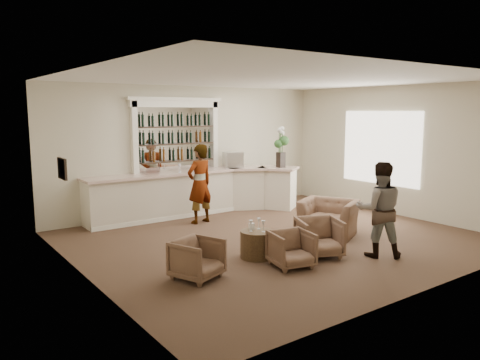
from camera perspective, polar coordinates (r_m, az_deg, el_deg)
name	(u,v)px	position (r m, az deg, el deg)	size (l,w,h in m)	color
ground	(277,239)	(9.94, 4.51, -7.13)	(8.00, 8.00, 0.00)	brown
room_shell	(263,126)	(10.23, 2.77, 6.62)	(8.04, 7.02, 3.32)	beige
bar_counter	(197,193)	(12.11, -5.26, -1.53)	(5.72, 1.80, 1.14)	white
back_bar_alcove	(177,136)	(12.14, -7.73, 5.39)	(2.64, 0.25, 3.00)	white
cocktail_table	(257,244)	(8.62, 2.09, -7.82)	(0.62, 0.62, 0.50)	brown
sommelier	(200,184)	(11.13, -4.94, -0.47)	(0.69, 0.45, 1.89)	gray
guest	(379,210)	(8.92, 16.64, -3.47)	(0.85, 0.66, 1.76)	gray
armchair_left	(197,259)	(7.59, -5.25, -9.56)	(0.69, 0.71, 0.65)	brown
armchair_center	(291,249)	(8.16, 6.29, -8.36)	(0.67, 0.69, 0.63)	brown
armchair_right	(319,237)	(8.80, 9.62, -6.89)	(0.76, 0.78, 0.71)	brown
armchair_far	(329,217)	(10.33, 10.75, -4.51)	(1.16, 1.01, 0.75)	brown
espresso_machine	(233,160)	(12.69, -0.87, 2.50)	(0.48, 0.40, 0.42)	silver
flower_vase	(281,145)	(12.69, 5.01, 4.30)	(0.29, 0.29, 1.09)	black
wine_glass_bar_left	(179,169)	(11.69, -7.44, 1.40)	(0.07, 0.07, 0.21)	white
wine_glass_bar_right	(180,168)	(11.83, -7.33, 1.49)	(0.07, 0.07, 0.21)	white
wine_glass_tbl_a	(251,226)	(8.48, 1.33, -5.61)	(0.07, 0.07, 0.21)	white
wine_glass_tbl_b	(259,224)	(8.65, 2.30, -5.33)	(0.07, 0.07, 0.21)	white
wine_glass_tbl_c	(263,226)	(8.46, 2.86, -5.66)	(0.07, 0.07, 0.21)	white
napkin_holder	(252,226)	(8.64, 1.42, -5.66)	(0.08, 0.08, 0.12)	white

